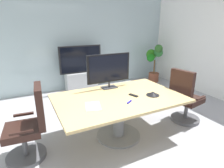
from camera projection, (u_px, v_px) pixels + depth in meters
ground_plane at (125, 139)px, 3.18m from camera, size 7.32×7.32×0.00m
wall_back_glass_partition at (72, 41)px, 5.31m from camera, size 6.32×0.10×2.81m
conference_table at (119, 106)px, 3.11m from camera, size 2.06×1.33×0.74m
office_chair_left at (30, 129)px, 2.64m from camera, size 0.61×0.59×1.09m
office_chair_right at (185, 101)px, 3.61m from camera, size 0.63×0.61×1.09m
tv_monitor at (109, 69)px, 3.38m from camera, size 0.84×0.18×0.64m
wall_display_unit at (81, 76)px, 5.36m from camera, size 1.20×0.36×1.31m
potted_plant at (154, 60)px, 6.15m from camera, size 0.52×0.64×1.25m
conference_phone at (153, 94)px, 3.11m from camera, size 0.22×0.22×0.07m
remote_control at (133, 95)px, 3.10m from camera, size 0.10×0.18×0.02m
whiteboard_marker at (129, 102)px, 2.83m from camera, size 0.12×0.08×0.02m
paper_notepad at (93, 106)px, 2.70m from camera, size 0.29×0.35×0.01m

